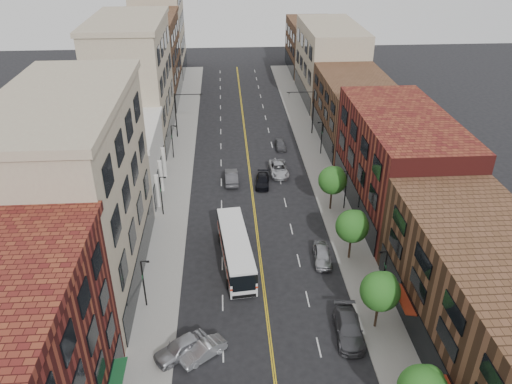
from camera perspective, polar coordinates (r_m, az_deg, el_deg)
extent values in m
plane|color=black|center=(42.21, 2.02, -19.54)|extent=(220.00, 220.00, 0.00)
cube|color=gray|center=(70.53, -8.88, 2.16)|extent=(4.00, 110.00, 0.15)
cube|color=gray|center=(71.44, 7.30, 2.65)|extent=(4.00, 110.00, 0.15)
cube|color=#581917|center=(35.64, -26.71, -18.78)|extent=(10.00, 16.00, 14.00)
cube|color=tan|center=(48.57, -19.75, -0.57)|extent=(10.00, 22.00, 18.00)
cube|color=silver|center=(66.33, -15.42, 3.38)|extent=(10.00, 14.00, 8.00)
cube|color=tan|center=(80.20, -13.81, 11.91)|extent=(10.00, 20.00, 18.00)
cube|color=brown|center=(99.64, -12.00, 14.52)|extent=(10.00, 20.00, 15.00)
cube|color=tan|center=(116.54, -11.04, 17.95)|extent=(10.00, 16.00, 20.00)
cube|color=brown|center=(43.46, 25.62, -12.23)|extent=(10.00, 26.00, 10.00)
cube|color=#581917|center=(61.16, 15.95, 3.14)|extent=(10.00, 22.00, 12.00)
cube|color=brown|center=(80.03, 11.24, 9.13)|extent=(10.00, 20.00, 10.00)
cube|color=tan|center=(98.97, 8.41, 14.43)|extent=(10.00, 22.00, 14.00)
cube|color=brown|center=(118.40, 6.41, 16.23)|extent=(10.00, 18.00, 11.00)
sphere|color=#205E1A|center=(37.35, 19.17, -19.64)|extent=(2.04, 2.04, 2.04)
cylinder|color=black|center=(45.60, 13.59, -13.50)|extent=(0.22, 0.22, 2.50)
sphere|color=#205E1A|center=(43.89, 14.00, -10.96)|extent=(3.40, 3.40, 3.40)
sphere|color=#205E1A|center=(44.00, 14.56, -10.06)|extent=(2.04, 2.04, 2.04)
cylinder|color=black|center=(53.03, 10.67, -6.26)|extent=(0.22, 0.22, 2.50)
sphere|color=#205E1A|center=(51.57, 10.93, -3.86)|extent=(3.40, 3.40, 3.40)
sphere|color=#205E1A|center=(51.75, 11.42, -3.12)|extent=(2.04, 2.04, 2.04)
cylinder|color=black|center=(61.21, 8.55, -0.86)|extent=(0.22, 0.22, 2.50)
sphere|color=#205E1A|center=(59.94, 8.73, 1.33)|extent=(3.40, 3.40, 3.40)
sphere|color=#205E1A|center=(60.16, 9.16, 1.95)|extent=(2.04, 2.04, 2.04)
cylinder|color=black|center=(46.66, -12.70, -10.20)|extent=(0.14, 0.14, 5.00)
cylinder|color=black|center=(45.09, -12.61, -7.74)|extent=(0.70, 0.10, 0.10)
cube|color=black|center=(45.08, -12.28, -7.78)|extent=(0.28, 0.14, 0.14)
cube|color=#19592D|center=(46.11, -12.83, -9.33)|extent=(0.04, 0.55, 0.35)
cylinder|color=black|center=(59.79, -10.75, -0.46)|extent=(0.14, 0.14, 5.00)
cylinder|color=black|center=(58.57, -10.64, 1.68)|extent=(0.70, 0.10, 0.10)
cube|color=black|center=(58.56, -10.39, 1.65)|extent=(0.28, 0.14, 0.14)
cube|color=#19592D|center=(59.36, -10.83, 0.30)|extent=(0.04, 0.55, 0.35)
cylinder|color=black|center=(74.06, -9.54, 5.67)|extent=(0.14, 0.14, 5.00)
cylinder|color=black|center=(73.07, -9.42, 7.47)|extent=(0.70, 0.10, 0.10)
cube|color=black|center=(73.07, -9.22, 7.45)|extent=(0.28, 0.14, 0.14)
cube|color=#19592D|center=(73.71, -9.60, 6.31)|extent=(0.04, 0.55, 0.35)
cylinder|color=black|center=(48.17, 14.43, -9.03)|extent=(0.14, 0.14, 5.00)
cylinder|color=black|center=(46.59, 14.39, -6.64)|extent=(0.70, 0.10, 0.10)
cube|color=black|center=(46.55, 14.09, -6.71)|extent=(0.28, 0.14, 0.14)
cube|color=#19592D|center=(47.63, 14.56, -8.17)|extent=(0.04, 0.55, 0.35)
cylinder|color=black|center=(60.97, 10.20, 0.22)|extent=(0.14, 0.14, 5.00)
cylinder|color=black|center=(59.74, 10.08, 2.31)|extent=(0.70, 0.10, 0.10)
cube|color=black|center=(59.70, 9.84, 2.26)|extent=(0.28, 0.14, 0.14)
cube|color=#19592D|center=(60.55, 10.27, 0.96)|extent=(0.04, 0.55, 0.35)
cylinder|color=black|center=(75.01, 7.50, 6.14)|extent=(0.14, 0.14, 5.00)
cylinder|color=black|center=(74.01, 7.36, 7.91)|extent=(0.70, 0.10, 0.10)
cube|color=black|center=(73.98, 7.17, 7.88)|extent=(0.28, 0.14, 0.14)
cube|color=#19592D|center=(74.67, 7.55, 6.77)|extent=(0.04, 0.55, 0.35)
cylinder|color=black|center=(81.05, -9.15, 8.63)|extent=(0.18, 0.18, 7.20)
cylinder|color=black|center=(79.75, -7.74, 10.99)|extent=(4.40, 0.12, 0.12)
imported|color=black|center=(79.77, -6.41, 10.77)|extent=(0.15, 0.18, 0.90)
cylinder|color=black|center=(81.92, 6.54, 9.04)|extent=(0.18, 0.18, 7.20)
cylinder|color=black|center=(80.46, 5.10, 11.30)|extent=(4.40, 0.12, 0.12)
imported|color=black|center=(80.34, 3.80, 11.02)|extent=(0.15, 0.18, 0.90)
cube|color=white|center=(51.55, -2.34, -6.54)|extent=(3.75, 12.07, 2.87)
cube|color=black|center=(51.15, -2.35, -5.91)|extent=(3.79, 12.11, 1.04)
cube|color=red|center=(51.72, -2.33, -6.81)|extent=(3.79, 12.11, 0.22)
cube|color=black|center=(46.72, -1.37, -10.51)|extent=(2.17, 0.28, 1.58)
cylinder|color=black|center=(49.03, -3.23, -10.45)|extent=(0.37, 0.97, 0.95)
cylinder|color=black|center=(49.29, -0.17, -10.14)|extent=(0.37, 0.97, 0.95)
cylinder|color=black|center=(55.33, -4.20, -5.27)|extent=(0.37, 0.97, 0.95)
cylinder|color=black|center=(55.56, -1.51, -5.03)|extent=(0.37, 0.97, 0.95)
imported|color=#A5A7AD|center=(43.04, -8.54, -17.16)|extent=(4.89, 4.17, 1.58)
imported|color=#BABEC2|center=(42.76, -6.04, -17.61)|extent=(4.05, 3.47, 1.31)
imported|color=#434348|center=(44.80, 10.54, -15.08)|extent=(2.60, 5.64, 1.60)
imported|color=#9B9CA2|center=(52.60, 7.58, -7.16)|extent=(2.19, 4.60, 1.52)
imported|color=#444448|center=(67.14, -2.82, 1.74)|extent=(1.78, 4.90, 1.60)
imported|color=black|center=(66.39, 0.75, 1.28)|extent=(2.27, 4.57, 1.28)
imported|color=#B2B5BB|center=(69.39, 2.61, 2.66)|extent=(2.67, 5.49, 1.50)
imported|color=#4F4F54|center=(77.25, 2.81, 5.44)|extent=(1.56, 3.83, 1.30)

